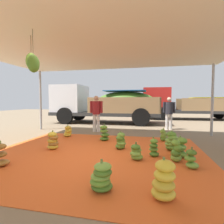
{
  "coord_description": "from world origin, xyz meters",
  "views": [
    {
      "loc": [
        1.38,
        -4.3,
        1.36
      ],
      "look_at": [
        -0.12,
        2.69,
        0.93
      ],
      "focal_mm": 28.15,
      "sensor_mm": 36.0,
      "label": 1
    }
  ],
  "objects_px": {
    "banana_bunch_7": "(180,148)",
    "banana_bunch_13": "(171,141)",
    "banana_bunch_6": "(104,134)",
    "worker_0": "(169,111)",
    "banana_bunch_1": "(136,152)",
    "worker_1": "(96,111)",
    "banana_bunch_0": "(163,136)",
    "banana_bunch_3": "(154,148)",
    "banana_bunch_14": "(121,141)",
    "cargo_truck_far": "(185,104)",
    "cargo_truck_main": "(103,103)",
    "banana_bunch_8": "(191,159)",
    "banana_bunch_9": "(68,131)",
    "banana_bunch_2": "(53,141)",
    "banana_bunch_5": "(1,156)",
    "banana_bunch_4": "(102,177)",
    "banana_bunch_15": "(164,181)",
    "banana_bunch_11": "(176,151)"
  },
  "relations": [
    {
      "from": "banana_bunch_2",
      "to": "banana_bunch_13",
      "type": "bearing_deg",
      "value": 10.37
    },
    {
      "from": "banana_bunch_9",
      "to": "banana_bunch_3",
      "type": "bearing_deg",
      "value": -29.72
    },
    {
      "from": "banana_bunch_3",
      "to": "banana_bunch_15",
      "type": "height_order",
      "value": "banana_bunch_15"
    },
    {
      "from": "banana_bunch_8",
      "to": "banana_bunch_9",
      "type": "bearing_deg",
      "value": 148.1
    },
    {
      "from": "banana_bunch_14",
      "to": "banana_bunch_15",
      "type": "xyz_separation_m",
      "value": [
        1.0,
        -2.42,
        0.03
      ]
    },
    {
      "from": "banana_bunch_9",
      "to": "banana_bunch_11",
      "type": "xyz_separation_m",
      "value": [
        3.67,
        -2.12,
        0.04
      ]
    },
    {
      "from": "banana_bunch_4",
      "to": "banana_bunch_5",
      "type": "distance_m",
      "value": 2.4
    },
    {
      "from": "banana_bunch_3",
      "to": "worker_1",
      "type": "xyz_separation_m",
      "value": [
        -2.46,
        3.17,
        0.73
      ]
    },
    {
      "from": "worker_0",
      "to": "banana_bunch_5",
      "type": "bearing_deg",
      "value": -124.57
    },
    {
      "from": "banana_bunch_0",
      "to": "banana_bunch_1",
      "type": "distance_m",
      "value": 2.25
    },
    {
      "from": "banana_bunch_5",
      "to": "cargo_truck_far",
      "type": "relative_size",
      "value": 0.07
    },
    {
      "from": "banana_bunch_7",
      "to": "banana_bunch_13",
      "type": "xyz_separation_m",
      "value": [
        -0.14,
        0.61,
        0.02
      ]
    },
    {
      "from": "banana_bunch_8",
      "to": "banana_bunch_9",
      "type": "distance_m",
      "value": 4.61
    },
    {
      "from": "banana_bunch_15",
      "to": "banana_bunch_6",
      "type": "bearing_deg",
      "value": 117.16
    },
    {
      "from": "banana_bunch_0",
      "to": "banana_bunch_2",
      "type": "relative_size",
      "value": 0.84
    },
    {
      "from": "banana_bunch_9",
      "to": "worker_1",
      "type": "height_order",
      "value": "worker_1"
    },
    {
      "from": "banana_bunch_1",
      "to": "banana_bunch_5",
      "type": "bearing_deg",
      "value": -160.14
    },
    {
      "from": "banana_bunch_3",
      "to": "banana_bunch_7",
      "type": "bearing_deg",
      "value": 3.97
    },
    {
      "from": "banana_bunch_0",
      "to": "banana_bunch_1",
      "type": "xyz_separation_m",
      "value": [
        -0.77,
        -2.11,
        -0.02
      ]
    },
    {
      "from": "banana_bunch_9",
      "to": "banana_bunch_7",
      "type": "bearing_deg",
      "value": -24.98
    },
    {
      "from": "banana_bunch_2",
      "to": "worker_1",
      "type": "relative_size",
      "value": 0.34
    },
    {
      "from": "banana_bunch_14",
      "to": "worker_0",
      "type": "bearing_deg",
      "value": 66.45
    },
    {
      "from": "banana_bunch_2",
      "to": "banana_bunch_8",
      "type": "relative_size",
      "value": 1.25
    },
    {
      "from": "banana_bunch_15",
      "to": "banana_bunch_9",
      "type": "bearing_deg",
      "value": 131.2
    },
    {
      "from": "banana_bunch_0",
      "to": "banana_bunch_7",
      "type": "bearing_deg",
      "value": -81.29
    },
    {
      "from": "worker_1",
      "to": "banana_bunch_3",
      "type": "bearing_deg",
      "value": -52.13
    },
    {
      "from": "banana_bunch_6",
      "to": "banana_bunch_13",
      "type": "height_order",
      "value": "banana_bunch_6"
    },
    {
      "from": "banana_bunch_15",
      "to": "worker_0",
      "type": "distance_m",
      "value": 6.41
    },
    {
      "from": "banana_bunch_8",
      "to": "banana_bunch_9",
      "type": "xyz_separation_m",
      "value": [
        -3.91,
        2.44,
        0.02
      ]
    },
    {
      "from": "banana_bunch_4",
      "to": "banana_bunch_7",
      "type": "xyz_separation_m",
      "value": [
        1.45,
        1.91,
        0.03
      ]
    },
    {
      "from": "banana_bunch_14",
      "to": "worker_1",
      "type": "xyz_separation_m",
      "value": [
        -1.55,
        2.67,
        0.71
      ]
    },
    {
      "from": "banana_bunch_4",
      "to": "cargo_truck_far",
      "type": "xyz_separation_m",
      "value": [
        3.37,
        11.8,
        0.97
      ]
    },
    {
      "from": "banana_bunch_4",
      "to": "banana_bunch_11",
      "type": "distance_m",
      "value": 2.03
    },
    {
      "from": "worker_1",
      "to": "banana_bunch_6",
      "type": "bearing_deg",
      "value": -64.39
    },
    {
      "from": "banana_bunch_9",
      "to": "banana_bunch_8",
      "type": "bearing_deg",
      "value": -31.9
    },
    {
      "from": "banana_bunch_1",
      "to": "worker_1",
      "type": "height_order",
      "value": "worker_1"
    },
    {
      "from": "banana_bunch_5",
      "to": "worker_0",
      "type": "xyz_separation_m",
      "value": [
        3.96,
        5.75,
        0.69
      ]
    },
    {
      "from": "cargo_truck_main",
      "to": "cargo_truck_far",
      "type": "bearing_deg",
      "value": 32.32
    },
    {
      "from": "banana_bunch_14",
      "to": "cargo_truck_far",
      "type": "relative_size",
      "value": 0.07
    },
    {
      "from": "banana_bunch_1",
      "to": "banana_bunch_4",
      "type": "bearing_deg",
      "value": -105.17
    },
    {
      "from": "cargo_truck_far",
      "to": "banana_bunch_13",
      "type": "bearing_deg",
      "value": -102.53
    },
    {
      "from": "banana_bunch_3",
      "to": "banana_bunch_5",
      "type": "bearing_deg",
      "value": -157.13
    },
    {
      "from": "banana_bunch_1",
      "to": "banana_bunch_2",
      "type": "height_order",
      "value": "banana_bunch_2"
    },
    {
      "from": "banana_bunch_1",
      "to": "banana_bunch_2",
      "type": "xyz_separation_m",
      "value": [
        -2.37,
        0.39,
        0.06
      ]
    },
    {
      "from": "banana_bunch_9",
      "to": "banana_bunch_11",
      "type": "distance_m",
      "value": 4.24
    },
    {
      "from": "banana_bunch_6",
      "to": "worker_0",
      "type": "relative_size",
      "value": 0.37
    },
    {
      "from": "banana_bunch_15",
      "to": "cargo_truck_main",
      "type": "height_order",
      "value": "cargo_truck_main"
    },
    {
      "from": "banana_bunch_7",
      "to": "banana_bunch_15",
      "type": "relative_size",
      "value": 0.91
    },
    {
      "from": "banana_bunch_7",
      "to": "banana_bunch_8",
      "type": "bearing_deg",
      "value": -81.11
    },
    {
      "from": "banana_bunch_3",
      "to": "banana_bunch_7",
      "type": "distance_m",
      "value": 0.63
    }
  ]
}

